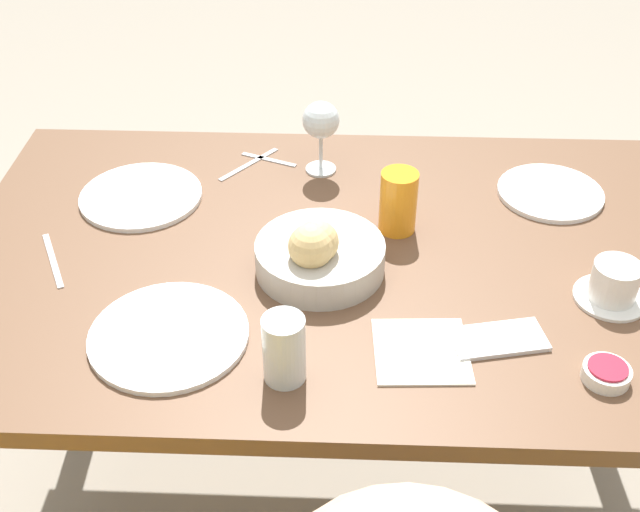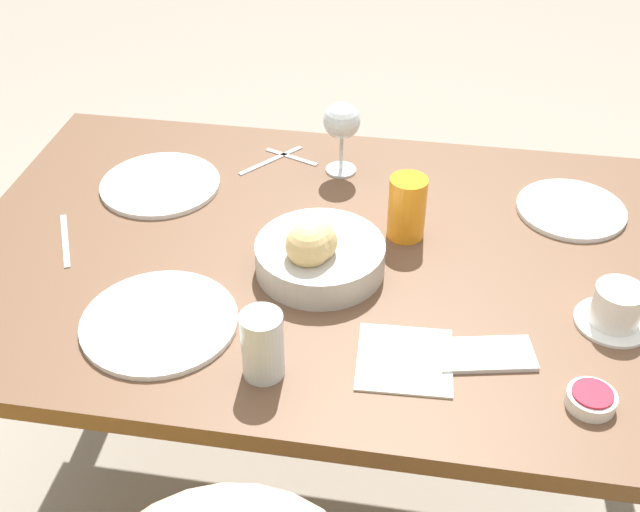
% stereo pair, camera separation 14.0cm
% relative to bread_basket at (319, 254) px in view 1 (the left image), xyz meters
% --- Properties ---
extents(ground_plane, '(10.00, 10.00, 0.00)m').
position_rel_bread_basket_xyz_m(ground_plane, '(-0.03, -0.06, -0.76)').
color(ground_plane, gray).
extents(dining_table, '(1.40, 0.88, 0.72)m').
position_rel_bread_basket_xyz_m(dining_table, '(-0.03, -0.06, -0.13)').
color(dining_table, brown).
rests_on(dining_table, ground_plane).
extents(bread_basket, '(0.23, 0.23, 0.12)m').
position_rel_bread_basket_xyz_m(bread_basket, '(0.00, 0.00, 0.00)').
color(bread_basket, '#B2ADA3').
rests_on(bread_basket, dining_table).
extents(plate_near_left, '(0.21, 0.21, 0.01)m').
position_rel_bread_basket_xyz_m(plate_near_left, '(-0.46, -0.27, -0.03)').
color(plate_near_left, white).
rests_on(plate_near_left, dining_table).
extents(plate_near_right, '(0.24, 0.24, 0.01)m').
position_rel_bread_basket_xyz_m(plate_near_right, '(0.36, -0.22, -0.03)').
color(plate_near_right, white).
rests_on(plate_near_right, dining_table).
extents(plate_far_center, '(0.26, 0.26, 0.01)m').
position_rel_bread_basket_xyz_m(plate_far_center, '(0.23, 0.18, -0.03)').
color(plate_far_center, white).
rests_on(plate_far_center, dining_table).
extents(juice_glass, '(0.07, 0.07, 0.12)m').
position_rel_bread_basket_xyz_m(juice_glass, '(-0.14, -0.14, 0.02)').
color(juice_glass, orange).
rests_on(juice_glass, dining_table).
extents(water_tumbler, '(0.06, 0.06, 0.11)m').
position_rel_bread_basket_xyz_m(water_tumbler, '(0.04, 0.25, 0.02)').
color(water_tumbler, silver).
rests_on(water_tumbler, dining_table).
extents(wine_glass, '(0.08, 0.08, 0.16)m').
position_rel_bread_basket_xyz_m(wine_glass, '(0.01, -0.34, 0.07)').
color(wine_glass, silver).
rests_on(wine_glass, dining_table).
extents(coffee_cup, '(0.12, 0.12, 0.07)m').
position_rel_bread_basket_xyz_m(coffee_cup, '(-0.50, 0.05, -0.01)').
color(coffee_cup, white).
rests_on(coffee_cup, dining_table).
extents(jam_bowl_berry, '(0.07, 0.07, 0.03)m').
position_rel_bread_basket_xyz_m(jam_bowl_berry, '(-0.44, 0.24, -0.03)').
color(jam_bowl_berry, white).
rests_on(jam_bowl_berry, dining_table).
extents(fork_silver, '(0.11, 0.14, 0.00)m').
position_rel_bread_basket_xyz_m(fork_silver, '(0.16, -0.36, -0.04)').
color(fork_silver, '#B7B7BC').
rests_on(fork_silver, dining_table).
extents(knife_silver, '(0.09, 0.16, 0.00)m').
position_rel_bread_basket_xyz_m(knife_silver, '(0.48, -0.01, -0.04)').
color(knife_silver, '#B7B7BC').
rests_on(knife_silver, dining_table).
extents(spoon_coffee, '(0.12, 0.06, 0.00)m').
position_rel_bread_basket_xyz_m(spoon_coffee, '(0.12, -0.38, -0.04)').
color(spoon_coffee, '#B7B7BC').
rests_on(spoon_coffee, dining_table).
extents(napkin, '(0.15, 0.15, 0.00)m').
position_rel_bread_basket_xyz_m(napkin, '(-0.17, 0.19, -0.04)').
color(napkin, silver).
rests_on(napkin, dining_table).
extents(cell_phone, '(0.16, 0.10, 0.01)m').
position_rel_bread_basket_xyz_m(cell_phone, '(-0.29, 0.17, -0.04)').
color(cell_phone, silver).
rests_on(cell_phone, dining_table).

